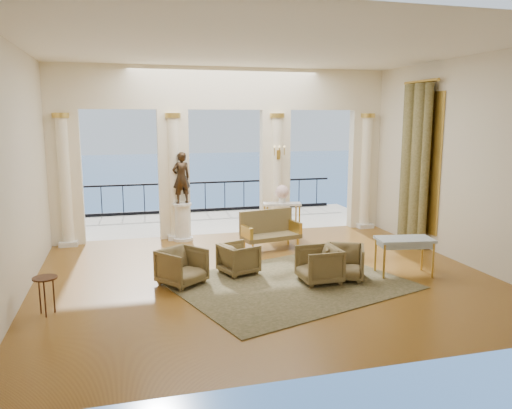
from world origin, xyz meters
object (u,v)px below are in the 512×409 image
object	(u,v)px
side_table	(45,283)
pedestal	(182,222)
statue	(181,178)
armchair_d	(239,257)
settee	(269,230)
armchair_c	(319,263)
armchair_a	(182,265)
armchair_b	(345,261)
game_table	(405,242)
console_table	(282,209)

from	to	relation	value
side_table	pedestal	bearing A→B (deg)	58.51
statue	armchair_d	bearing A→B (deg)	86.93
settee	pedestal	size ratio (longest dim) A/B	1.55
armchair_d	armchair_c	bearing A→B (deg)	-144.28
armchair_d	pedestal	xyz separation A→B (m)	(-0.78, 3.19, 0.12)
side_table	armchair_a	bearing A→B (deg)	21.76
armchair_b	game_table	distance (m)	1.34
settee	game_table	bearing A→B (deg)	-63.80
game_table	side_table	distance (m)	6.81
armchair_c	statue	world-z (taller)	statue
armchair_b	side_table	distance (m)	5.52
pedestal	console_table	bearing A→B (deg)	-9.81
armchair_c	settee	distance (m)	2.72
armchair_c	settee	xyz separation A→B (m)	(-0.22, 2.71, 0.08)
armchair_c	game_table	distance (m)	1.89
armchair_b	settee	distance (m)	2.77
armchair_a	armchair_c	xyz separation A→B (m)	(2.61, -0.56, -0.00)
pedestal	statue	xyz separation A→B (m)	(-0.00, 0.00, 1.18)
armchair_c	armchair_d	xyz separation A→B (m)	(-1.39, 0.95, -0.04)
settee	side_table	world-z (taller)	settee
armchair_c	armchair_d	size ratio (longest dim) A/B	1.10
statue	side_table	distance (m)	5.39
armchair_d	pedestal	bearing A→B (deg)	-6.40
armchair_b	armchair_c	xyz separation A→B (m)	(-0.57, -0.06, 0.01)
pedestal	side_table	xyz separation A→B (m)	(-2.76, -4.50, 0.07)
armchair_c	settee	size ratio (longest dim) A/B	0.51
armchair_c	statue	xyz separation A→B (m)	(-2.17, 4.14, 1.27)
console_table	statue	bearing A→B (deg)	-176.25
armchair_d	settee	size ratio (longest dim) A/B	0.46
armchair_c	statue	distance (m)	4.84
armchair_b	console_table	xyz separation A→B (m)	(-0.14, 3.63, 0.41)
armchair_d	game_table	size ratio (longest dim) A/B	0.59
statue	settee	bearing A→B (deg)	127.09
armchair_c	console_table	size ratio (longest dim) A/B	0.73
pedestal	side_table	distance (m)	5.28
game_table	pedestal	distance (m)	5.78
armchair_a	armchair_b	xyz separation A→B (m)	(3.18, -0.50, -0.01)
armchair_b	statue	bearing A→B (deg)	149.29
armchair_d	pedestal	distance (m)	3.29
pedestal	console_table	size ratio (longest dim) A/B	0.93
armchair_a	armchair_d	world-z (taller)	armchair_a
pedestal	statue	size ratio (longest dim) A/B	0.74
statue	console_table	size ratio (longest dim) A/B	1.25
game_table	settee	bearing A→B (deg)	136.76
game_table	statue	size ratio (longest dim) A/B	0.90
armchair_c	side_table	size ratio (longest dim) A/B	1.22
game_table	statue	world-z (taller)	statue
game_table	side_table	xyz separation A→B (m)	(-6.80, -0.38, -0.14)
settee	console_table	distance (m)	1.21
pedestal	statue	world-z (taller)	statue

